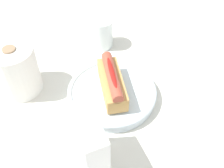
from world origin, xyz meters
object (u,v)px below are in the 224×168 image
at_px(hotdog_front, 112,82).
at_px(paper_towel_roll, 16,70).
at_px(water_glass, 102,34).
at_px(napkin_box, 89,145).
at_px(serving_bowl, 112,93).

height_order(hotdog_front, paper_towel_roll, paper_towel_roll).
relative_size(hotdog_front, water_glass, 1.70).
bearing_deg(napkin_box, serving_bowl, -36.55).
xyz_separation_m(hotdog_front, paper_towel_roll, (0.06, 0.23, 0.01)).
relative_size(hotdog_front, napkin_box, 1.02).
bearing_deg(paper_towel_roll, serving_bowl, -105.17).
xyz_separation_m(serving_bowl, paper_towel_roll, (0.06, 0.23, 0.05)).
height_order(serving_bowl, napkin_box, napkin_box).
bearing_deg(serving_bowl, hotdog_front, 104.04).
height_order(hotdog_front, water_glass, hotdog_front).
relative_size(serving_bowl, water_glass, 2.50).
bearing_deg(paper_towel_roll, water_glass, -56.28).
distance_m(paper_towel_roll, napkin_box, 0.29).
bearing_deg(paper_towel_roll, hotdog_front, -105.17).
distance_m(water_glass, napkin_box, 0.40).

